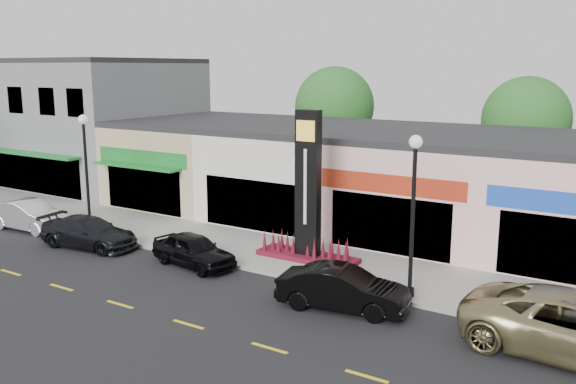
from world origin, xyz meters
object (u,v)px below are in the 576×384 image
object	(u,v)px
car_dark_sedan	(89,232)
car_black_sedan	(194,250)
lamp_west_near	(86,161)
car_white_van	(29,215)
lamp_east_near	(413,200)
pylon_sign	(308,208)
car_black_conv	(343,289)

from	to	relation	value
car_dark_sedan	car_black_sedan	size ratio (longest dim) A/B	1.19
lamp_west_near	car_white_van	xyz separation A→B (m)	(-2.95, -1.15, -2.76)
lamp_west_near	car_black_sedan	size ratio (longest dim) A/B	1.42
lamp_west_near	lamp_east_near	size ratio (longest dim) A/B	1.00
lamp_east_near	car_black_sedan	size ratio (longest dim) A/B	1.42
pylon_sign	car_black_conv	size ratio (longest dim) A/B	1.40
lamp_west_near	lamp_east_near	xyz separation A→B (m)	(16.00, 0.00, 0.00)
lamp_west_near	pylon_sign	xyz separation A→B (m)	(11.00, 1.70, -1.20)
lamp_east_near	pylon_sign	distance (m)	5.42
car_dark_sedan	car_black_conv	distance (m)	12.64
car_black_conv	car_white_van	bearing A→B (deg)	77.65
lamp_west_near	car_black_sedan	bearing A→B (deg)	-8.46
lamp_west_near	lamp_east_near	world-z (taller)	same
pylon_sign	car_white_van	bearing A→B (deg)	-168.45
lamp_east_near	car_black_sedan	xyz separation A→B (m)	(-8.58, -1.10, -2.82)
lamp_west_near	car_black_conv	size ratio (longest dim) A/B	1.28
car_white_van	car_black_sedan	xyz separation A→B (m)	(10.37, 0.05, -0.06)
lamp_west_near	car_dark_sedan	distance (m)	3.70
pylon_sign	car_black_sedan	bearing A→B (deg)	-141.99
car_black_sedan	pylon_sign	bearing A→B (deg)	-42.63
lamp_east_near	pylon_sign	size ratio (longest dim) A/B	0.91
lamp_east_near	car_dark_sedan	bearing A→B (deg)	-173.67
pylon_sign	car_black_sedan	world-z (taller)	pylon_sign
car_dark_sedan	lamp_west_near	bearing A→B (deg)	42.25
car_dark_sedan	car_black_conv	xyz separation A→B (m)	(12.63, -0.32, 0.04)
lamp_east_near	lamp_west_near	bearing A→B (deg)	180.00
car_white_van	car_black_conv	distance (m)	17.42
lamp_east_near	car_white_van	distance (m)	19.19
car_black_sedan	car_black_conv	size ratio (longest dim) A/B	0.90
lamp_east_near	car_black_conv	distance (m)	3.70
car_black_sedan	car_black_conv	distance (m)	7.08
lamp_west_near	car_dark_sedan	world-z (taller)	lamp_west_near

